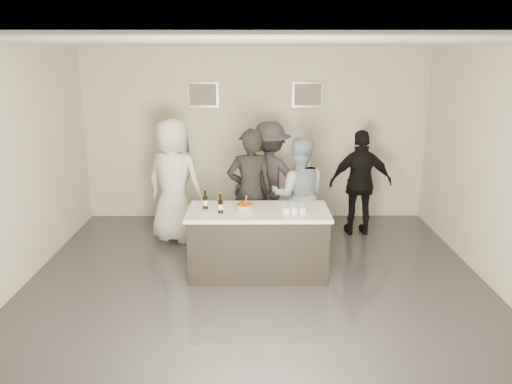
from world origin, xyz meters
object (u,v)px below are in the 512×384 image
Objects in this scene: person_guest_back at (269,178)px; person_main_blue at (298,195)px; beer_bottle_a at (205,199)px; person_guest_right at (361,183)px; cake at (245,207)px; person_guest_left at (174,181)px; beer_bottle_b at (221,203)px; person_main_black at (250,193)px; bar_counter at (258,242)px.

person_main_blue is at bearing 129.12° from person_guest_back.
beer_bottle_a is 2.81m from person_guest_right.
person_guest_left is (-1.12, 1.29, 0.03)m from cake.
beer_bottle_b is at bearing 45.54° from person_main_blue.
beer_bottle_a and beer_bottle_b have the same top height.
person_guest_back is (0.89, 1.59, -0.11)m from beer_bottle_a.
person_guest_back is (-1.48, 0.10, 0.06)m from person_guest_right.
person_main_black is at bearing 48.25° from beer_bottle_a.
beer_bottle_a is 1.83m from person_guest_back.
person_main_black reaches higher than person_guest_back.
person_guest_right is (2.37, 1.50, -0.17)m from beer_bottle_a.
cake is 2.42m from person_guest_right.
person_guest_left reaches higher than beer_bottle_b.
bar_counter is at bearing 41.56° from person_guest_right.
cake is 0.53m from beer_bottle_a.
person_guest_left is at bearing 120.04° from beer_bottle_b.
person_main_blue is 0.93× the size of person_guest_back.
beer_bottle_a is at bearing 72.52° from person_guest_back.
beer_bottle_b is 0.14× the size of person_main_black.
person_guest_back is (0.68, 1.77, -0.11)m from beer_bottle_b.
person_main_black reaches higher than beer_bottle_a.
person_guest_right is at bearing -143.29° from person_main_blue.
beer_bottle_a is at bearing 139.80° from beer_bottle_b.
person_main_blue is 0.89m from person_guest_back.
person_guest_right is (1.67, 1.55, 0.41)m from bar_counter.
person_guest_back is (0.20, 1.64, 0.47)m from bar_counter.
bar_counter is 8.16× the size of cake.
person_guest_left reaches higher than person_guest_right.
person_guest_right is (1.07, 0.70, 0.00)m from person_main_blue.
beer_bottle_a is at bearing 173.11° from cake.
person_guest_back is (1.49, 0.36, -0.05)m from person_guest_left.
person_main_blue reaches higher than beer_bottle_b.
person_main_blue is at bearing -178.54° from person_main_black.
cake is 0.12× the size of person_guest_back.
cake is 1.71m from person_guest_left.
cake reaches higher than bar_counter.
person_main_black is at bearing 14.47° from person_main_blue.
person_guest_left is 1.05× the size of person_guest_back.
bar_counter is 0.52m from cake.
cake is 0.88× the size of beer_bottle_a.
person_main_black reaches higher than beer_bottle_b.
beer_bottle_a is 0.28m from beer_bottle_b.
beer_bottle_b is at bearing -165.27° from bar_counter.
bar_counter is 0.96× the size of person_guest_left.
beer_bottle_a is at bearing 35.10° from person_main_blue.
person_guest_back is (0.37, 1.65, -0.02)m from cake.
cake is at bearing 21.12° from beer_bottle_b.
person_main_blue is 1.95m from person_guest_left.
beer_bottle_b is at bearing -40.20° from beer_bottle_a.
beer_bottle_b is at bearing 56.43° from person_main_black.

